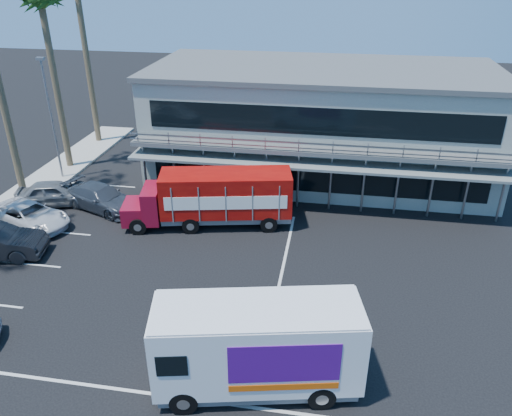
# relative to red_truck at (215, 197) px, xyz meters

# --- Properties ---
(ground) EXTENTS (120.00, 120.00, 0.00)m
(ground) POSITION_rel_red_truck_xyz_m (2.30, -6.37, -1.71)
(ground) COLOR black
(ground) RESTS_ON ground
(building) EXTENTS (22.40, 12.00, 7.30)m
(building) POSITION_rel_red_truck_xyz_m (5.30, 8.57, 1.94)
(building) COLOR gray
(building) RESTS_ON ground
(curb_strip) EXTENTS (3.00, 32.00, 0.16)m
(curb_strip) POSITION_rel_red_truck_xyz_m (-12.70, -0.37, -1.63)
(curb_strip) COLOR #A5A399
(curb_strip) RESTS_ON ground
(palm_e) EXTENTS (2.80, 2.80, 12.25)m
(palm_e) POSITION_rel_red_truck_xyz_m (-12.40, 6.63, 8.86)
(palm_e) COLOR brown
(palm_e) RESTS_ON ground
(light_pole_far) EXTENTS (0.50, 0.25, 8.09)m
(light_pole_far) POSITION_rel_red_truck_xyz_m (-11.90, 4.63, 2.79)
(light_pole_far) COLOR gray
(light_pole_far) RESTS_ON ground
(red_truck) EXTENTS (9.52, 3.99, 3.12)m
(red_truck) POSITION_rel_red_truck_xyz_m (0.00, 0.00, 0.00)
(red_truck) COLOR maroon
(red_truck) RESTS_ON ground
(white_van) EXTENTS (7.32, 3.80, 3.41)m
(white_van) POSITION_rel_red_truck_xyz_m (4.30, -11.37, 0.09)
(white_van) COLOR white
(white_van) RESTS_ON ground
(parked_car_c) EXTENTS (5.37, 3.74, 1.36)m
(parked_car_c) POSITION_rel_red_truck_xyz_m (-10.20, -1.97, -1.03)
(parked_car_c) COLOR silver
(parked_car_c) RESTS_ON ground
(parked_car_d) EXTENTS (5.41, 3.72, 1.45)m
(parked_car_d) POSITION_rel_red_truck_xyz_m (-7.20, 0.77, -0.99)
(parked_car_d) COLOR #333B44
(parked_car_d) RESTS_ON ground
(parked_car_e) EXTENTS (4.84, 3.05, 1.54)m
(parked_car_e) POSITION_rel_red_truck_xyz_m (-10.20, 0.83, -0.95)
(parked_car_e) COLOR slate
(parked_car_e) RESTS_ON ground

